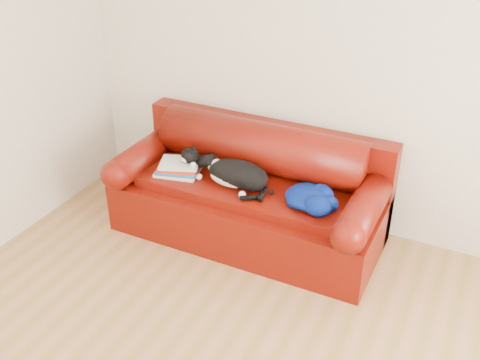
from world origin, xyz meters
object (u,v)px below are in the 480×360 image
Objects in this scene: cat at (237,174)px; blanket at (311,197)px; book_stack at (179,167)px; sofa_base at (248,209)px.

blanket is at bearing 13.55° from cat.
cat reaches higher than blanket.
blanket is (0.60, -0.01, -0.04)m from cat.
cat is (0.50, 0.02, 0.05)m from book_stack.
book_stack is at bearing -167.06° from sofa_base.
sofa_base is 3.14× the size of cat.
blanket reaches higher than sofa_base.
sofa_base is at bearing 12.94° from book_stack.
blanket is (1.10, 0.02, 0.01)m from book_stack.
cat reaches higher than sofa_base.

